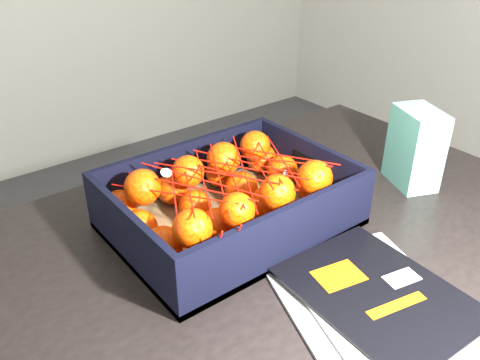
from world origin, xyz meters
TOP-DOWN VIEW (x-y plane):
  - ground at (0.00, 0.00)m, footprint 3.50×3.50m
  - table at (-0.27, -0.27)m, footprint 1.21×0.81m
  - magazine_stack at (-0.26, -0.49)m, footprint 0.32×0.33m
  - produce_crate at (-0.30, -0.19)m, footprint 0.42×0.32m
  - clementine_heap at (-0.30, -0.19)m, footprint 0.40×0.30m
  - mesh_net at (-0.31, -0.19)m, footprint 0.35×0.28m
  - retail_carton at (0.10, -0.29)m, footprint 0.11×0.13m

SIDE VIEW (x-z plane):
  - ground at x=0.00m, z-range 0.00..0.00m
  - table at x=-0.27m, z-range 0.28..1.03m
  - magazine_stack at x=-0.26m, z-range 0.75..0.77m
  - produce_crate at x=-0.30m, z-range 0.73..0.84m
  - clementine_heap at x=-0.30m, z-range 0.75..0.87m
  - retail_carton at x=0.10m, z-range 0.75..0.92m
  - mesh_net at x=-0.31m, z-range 0.82..0.91m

